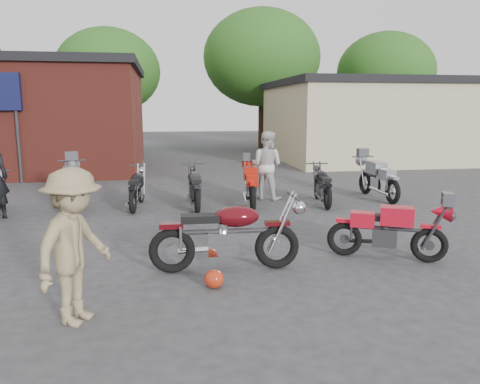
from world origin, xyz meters
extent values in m
plane|color=#313133|center=(0.00, 0.00, 0.00)|extent=(90.00, 90.00, 0.00)
cube|color=tan|center=(8.50, 15.00, 1.75)|extent=(10.00, 8.00, 3.50)
ellipsoid|color=#A92912|center=(-1.34, -0.36, 0.13)|extent=(0.35, 0.35, 0.26)
imported|color=beige|center=(0.77, 5.86, 0.93)|extent=(1.15, 1.09, 1.87)
imported|color=#8D7A57|center=(-3.01, -1.14, 0.91)|extent=(1.15, 1.35, 1.82)
camera|label=1|loc=(-1.98, -6.52, 2.46)|focal=35.00mm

